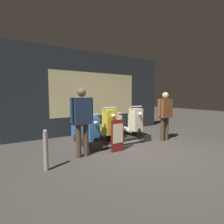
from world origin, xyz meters
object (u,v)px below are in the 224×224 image
object	(u,v)px
scooter_display_left	(100,125)
price_sign_board	(118,136)
person_right_browsing	(165,112)
scooter_backrow_0	(85,131)
scooter_backrow_2	(125,126)
person_left_browsing	(82,116)
scooter_display_right	(125,123)
street_bollard	(46,150)
scooter_backrow_1	(106,129)

from	to	relation	value
scooter_display_left	price_sign_board	xyz separation A→B (m)	(0.01, -0.94, -0.15)
person_right_browsing	scooter_backrow_0	bearing A→B (deg)	154.21
scooter_backrow_0	price_sign_board	xyz separation A→B (m)	(0.36, -1.30, 0.06)
scooter_backrow_2	person_left_browsing	size ratio (longest dim) A/B	0.98
scooter_display_right	scooter_backrow_2	xyz separation A→B (m)	(0.24, 0.36, -0.21)
person_right_browsing	price_sign_board	distance (m)	2.09
scooter_backrow_2	street_bollard	world-z (taller)	scooter_backrow_2
scooter_display_right	price_sign_board	size ratio (longest dim) A/B	1.92
scooter_backrow_0	person_right_browsing	distance (m)	2.71
scooter_display_left	person_right_browsing	distance (m)	2.21
scooter_backrow_1	street_bollard	distance (m)	2.76
scooter_backrow_1	person_right_browsing	distance (m)	2.05
scooter_backrow_0	price_sign_board	size ratio (longest dim) A/B	1.92
scooter_backrow_1	person_left_browsing	distance (m)	1.89
scooter_backrow_1	scooter_display_right	bearing A→B (deg)	-33.56
scooter_display_left	scooter_display_right	world-z (taller)	same
street_bollard	scooter_display_right	bearing A→B (deg)	22.11
person_right_browsing	price_sign_board	size ratio (longest dim) A/B	1.87
scooter_display_left	price_sign_board	distance (m)	0.95
price_sign_board	street_bollard	xyz separation A→B (m)	(-1.88, -0.22, -0.02)
scooter_backrow_1	price_sign_board	xyz separation A→B (m)	(-0.42, -1.30, 0.06)
scooter_backrow_1	person_right_browsing	world-z (taller)	person_right_browsing
street_bollard	person_right_browsing	bearing A→B (deg)	5.38
scooter_display_left	scooter_backrow_0	bearing A→B (deg)	134.42
scooter_backrow_2	person_left_browsing	distance (m)	2.52
scooter_backrow_1	person_left_browsing	xyz separation A→B (m)	(-1.37, -1.15, 0.62)
person_left_browsing	scooter_display_left	bearing A→B (deg)	40.24
scooter_display_right	person_right_browsing	size ratio (longest dim) A/B	1.03
scooter_display_left	person_left_browsing	size ratio (longest dim) A/B	0.98
scooter_backrow_1	person_left_browsing	size ratio (longest dim) A/B	0.98
scooter_backrow_2	street_bollard	xyz separation A→B (m)	(-3.09, -1.52, 0.04)
scooter_backrow_1	scooter_backrow_2	world-z (taller)	same
scooter_display_right	scooter_display_left	bearing A→B (deg)	180.00
person_left_browsing	person_right_browsing	distance (m)	2.96
person_left_browsing	person_right_browsing	bearing A→B (deg)	-0.00
scooter_display_right	street_bollard	size ratio (longest dim) A/B	1.99
scooter_display_right	street_bollard	distance (m)	3.08
scooter_display_right	scooter_backrow_0	xyz separation A→B (m)	(-1.33, 0.36, -0.21)
scooter_display_left	person_left_browsing	xyz separation A→B (m)	(-0.93, -0.79, 0.41)
scooter_display_right	scooter_backrow_0	world-z (taller)	scooter_display_right
scooter_backrow_2	person_right_browsing	world-z (taller)	person_right_browsing
scooter_backrow_1	street_bollard	bearing A→B (deg)	-146.64
scooter_backrow_0	person_left_browsing	world-z (taller)	person_left_browsing
scooter_display_right	scooter_backrow_1	size ratio (longest dim) A/B	1.00
price_sign_board	person_right_browsing	bearing A→B (deg)	4.23
scooter_backrow_1	scooter_backrow_2	distance (m)	0.79
scooter_display_left	scooter_backrow_2	bearing A→B (deg)	16.43
scooter_display_right	scooter_backrow_2	bearing A→B (deg)	55.84
scooter_backrow_0	person_left_browsing	size ratio (longest dim) A/B	0.98
scooter_display_right	street_bollard	world-z (taller)	scooter_display_right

